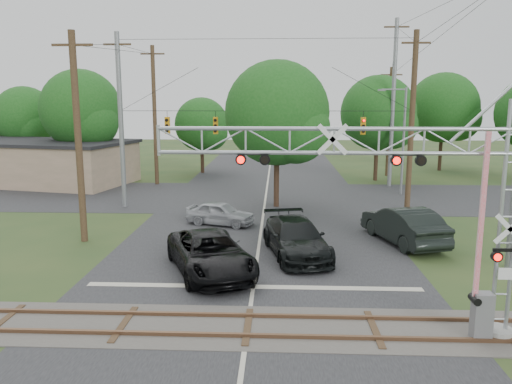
{
  "coord_description": "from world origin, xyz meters",
  "views": [
    {
      "loc": [
        0.94,
        -12.81,
        7.12
      ],
      "look_at": [
        0.02,
        7.5,
        3.4
      ],
      "focal_mm": 35.0,
      "sensor_mm": 36.0,
      "label": 1
    }
  ],
  "objects_px": {
    "sedan_silver": "(220,213)",
    "commercial_building": "(38,162)",
    "streetlight": "(402,135)",
    "pickup_black": "(210,254)",
    "crossing_gantry": "(401,194)",
    "car_dark": "(296,238)",
    "traffic_signal_span": "(279,123)"
  },
  "relations": [
    {
      "from": "commercial_building",
      "to": "streetlight",
      "type": "xyz_separation_m",
      "value": [
        30.31,
        -4.15,
        2.68
      ]
    },
    {
      "from": "pickup_black",
      "to": "car_dark",
      "type": "relative_size",
      "value": 1.04
    },
    {
      "from": "crossing_gantry",
      "to": "commercial_building",
      "type": "relative_size",
      "value": 0.62
    },
    {
      "from": "car_dark",
      "to": "streetlight",
      "type": "distance_m",
      "value": 18.32
    },
    {
      "from": "pickup_black",
      "to": "streetlight",
      "type": "relative_size",
      "value": 0.75
    },
    {
      "from": "pickup_black",
      "to": "car_dark",
      "type": "distance_m",
      "value": 4.46
    },
    {
      "from": "crossing_gantry",
      "to": "commercial_building",
      "type": "bearing_deg",
      "value": 131.32
    },
    {
      "from": "sedan_silver",
      "to": "streetlight",
      "type": "distance_m",
      "value": 16.65
    },
    {
      "from": "traffic_signal_span",
      "to": "commercial_building",
      "type": "height_order",
      "value": "traffic_signal_span"
    },
    {
      "from": "traffic_signal_span",
      "to": "streetlight",
      "type": "xyz_separation_m",
      "value": [
        9.3,
        5.47,
        -1.17
      ]
    },
    {
      "from": "sedan_silver",
      "to": "car_dark",
      "type": "bearing_deg",
      "value": -126.09
    },
    {
      "from": "crossing_gantry",
      "to": "car_dark",
      "type": "distance_m",
      "value": 9.19
    },
    {
      "from": "pickup_black",
      "to": "traffic_signal_span",
      "type": "bearing_deg",
      "value": 55.99
    },
    {
      "from": "traffic_signal_span",
      "to": "commercial_building",
      "type": "distance_m",
      "value": 23.43
    },
    {
      "from": "crossing_gantry",
      "to": "traffic_signal_span",
      "type": "relative_size",
      "value": 0.56
    },
    {
      "from": "traffic_signal_span",
      "to": "pickup_black",
      "type": "bearing_deg",
      "value": -102.26
    },
    {
      "from": "traffic_signal_span",
      "to": "pickup_black",
      "type": "xyz_separation_m",
      "value": [
        -2.81,
        -12.92,
        -4.88
      ]
    },
    {
      "from": "crossing_gantry",
      "to": "sedan_silver",
      "type": "relative_size",
      "value": 2.68
    },
    {
      "from": "sedan_silver",
      "to": "streetlight",
      "type": "relative_size",
      "value": 0.49
    },
    {
      "from": "sedan_silver",
      "to": "commercial_building",
      "type": "xyz_separation_m",
      "value": [
        -17.66,
        14.26,
        1.18
      ]
    },
    {
      "from": "streetlight",
      "to": "sedan_silver",
      "type": "bearing_deg",
      "value": -141.37
    },
    {
      "from": "crossing_gantry",
      "to": "traffic_signal_span",
      "type": "bearing_deg",
      "value": 101.03
    },
    {
      "from": "sedan_silver",
      "to": "commercial_building",
      "type": "distance_m",
      "value": 22.73
    },
    {
      "from": "pickup_black",
      "to": "sedan_silver",
      "type": "relative_size",
      "value": 1.51
    },
    {
      "from": "sedan_silver",
      "to": "streetlight",
      "type": "bearing_deg",
      "value": -33.76
    },
    {
      "from": "pickup_black",
      "to": "streetlight",
      "type": "bearing_deg",
      "value": 34.9
    },
    {
      "from": "car_dark",
      "to": "commercial_building",
      "type": "distance_m",
      "value": 29.63
    },
    {
      "from": "traffic_signal_span",
      "to": "car_dark",
      "type": "height_order",
      "value": "traffic_signal_span"
    },
    {
      "from": "pickup_black",
      "to": "commercial_building",
      "type": "relative_size",
      "value": 0.35
    },
    {
      "from": "pickup_black",
      "to": "car_dark",
      "type": "height_order",
      "value": "car_dark"
    },
    {
      "from": "car_dark",
      "to": "streetlight",
      "type": "relative_size",
      "value": 0.72
    },
    {
      "from": "pickup_black",
      "to": "commercial_building",
      "type": "height_order",
      "value": "commercial_building"
    }
  ]
}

